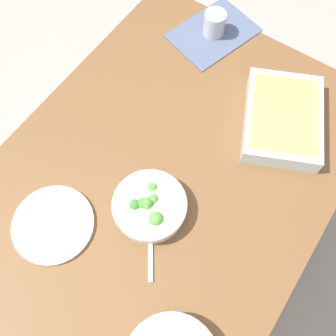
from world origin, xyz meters
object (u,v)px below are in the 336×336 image
baking_dish (283,118)px  spoon_by_broccoli (150,238)px  drink_cup (214,25)px  side_plate (53,224)px  broccoli_bowl (150,206)px

baking_dish → spoon_by_broccoli: bearing=-13.4°
drink_cup → spoon_by_broccoli: size_ratio=0.55×
side_plate → spoon_by_broccoli: size_ratio=1.43×
baking_dish → side_plate: 0.72m
baking_dish → drink_cup: bearing=-118.5°
baking_dish → spoon_by_broccoli: 0.52m
drink_cup → side_plate: size_ratio=0.39×
broccoli_bowl → side_plate: bearing=-46.4°
broccoli_bowl → side_plate: (0.18, -0.19, -0.02)m
broccoli_bowl → baking_dish: 0.47m
side_plate → baking_dish: bearing=150.2°
broccoli_bowl → side_plate: broccoli_bowl is taller
broccoli_bowl → drink_cup: bearing=-163.6°
drink_cup → spoon_by_broccoli: (0.70, 0.23, -0.03)m
drink_cup → side_plate: drink_cup is taller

